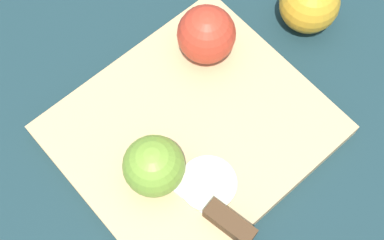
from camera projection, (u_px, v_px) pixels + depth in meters
ground_plane at (192, 133)px, 0.67m from camera, size 4.00×4.00×0.00m
cutting_board at (192, 130)px, 0.66m from camera, size 0.34×0.30×0.02m
apple_half_left at (207, 34)px, 0.66m from camera, size 0.07×0.07×0.07m
apple_half_right at (154, 166)px, 0.60m from camera, size 0.07×0.07×0.07m
knife at (222, 217)px, 0.60m from camera, size 0.03×0.15×0.02m
apple_slice at (208, 183)px, 0.62m from camera, size 0.07×0.07×0.01m
apple_whole at (310, 4)px, 0.71m from camera, size 0.08×0.08×0.09m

